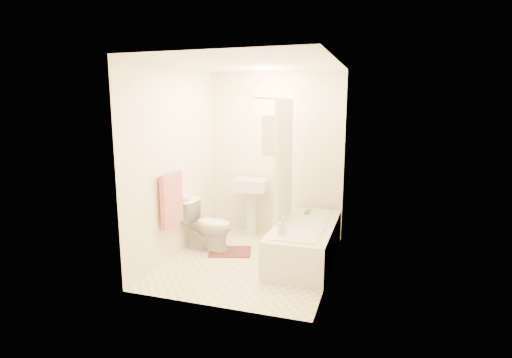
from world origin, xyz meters
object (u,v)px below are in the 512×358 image
(bath_mat, at_px, (230,252))
(sink, at_px, (251,205))
(soap_bottle, at_px, (282,226))
(bathtub, at_px, (305,242))
(toilet, at_px, (207,225))

(bath_mat, bearing_deg, sink, 86.84)
(sink, xyz_separation_m, soap_bottle, (0.76, -1.15, 0.09))
(bathtub, distance_m, bath_mat, 1.01)
(sink, bearing_deg, soap_bottle, -62.14)
(sink, height_order, bath_mat, sink)
(soap_bottle, bearing_deg, bath_mat, 154.05)
(sink, distance_m, bath_mat, 0.89)
(bathtub, xyz_separation_m, bath_mat, (-0.99, -0.07, -0.22))
(toilet, distance_m, bath_mat, 0.47)
(toilet, bearing_deg, bath_mat, -90.15)
(bath_mat, distance_m, soap_bottle, 1.05)
(bath_mat, bearing_deg, soap_bottle, -25.95)
(bath_mat, bearing_deg, toilet, 176.50)
(toilet, relative_size, sink, 0.74)
(bath_mat, bearing_deg, bathtub, 4.17)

